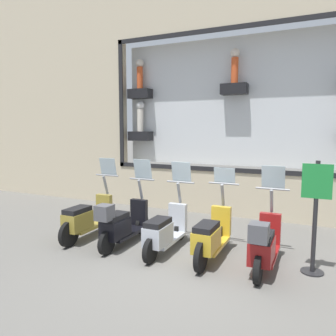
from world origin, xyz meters
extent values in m
plane|color=#66635E|center=(0.00, 0.00, 0.00)|extent=(120.00, 120.00, 0.00)
cube|color=beige|center=(3.60, 0.00, 0.60)|extent=(0.40, 6.76, 1.19)
cube|color=black|center=(3.39, 0.00, 4.84)|extent=(0.04, 6.76, 0.12)
cube|color=black|center=(3.39, 0.00, 1.25)|extent=(0.04, 6.76, 0.12)
cube|color=black|center=(3.39, 3.32, 3.05)|extent=(0.04, 0.12, 3.71)
cube|color=silver|center=(3.95, 0.00, 3.05)|extent=(0.04, 6.52, 3.47)
cube|color=black|center=(3.73, 0.00, 3.37)|extent=(0.36, 0.69, 0.28)
cylinder|color=#CC4C23|center=(3.73, 0.00, 3.85)|extent=(0.19, 0.19, 0.67)
sphere|color=beige|center=(3.73, 0.00, 4.30)|extent=(0.24, 0.24, 0.24)
cube|color=black|center=(3.73, 2.87, 3.37)|extent=(0.36, 0.69, 0.28)
cylinder|color=#CC4C23|center=(3.73, 2.87, 3.84)|extent=(0.18, 0.18, 0.65)
sphere|color=beige|center=(3.73, 2.87, 4.27)|extent=(0.23, 0.23, 0.23)
cube|color=black|center=(3.73, 2.87, 2.11)|extent=(0.36, 0.69, 0.28)
cylinder|color=silver|center=(3.73, 2.87, 2.58)|extent=(0.19, 0.19, 0.67)
sphere|color=white|center=(3.73, 2.87, 3.04)|extent=(0.24, 0.24, 0.24)
cylinder|color=black|center=(1.14, -1.38, 0.22)|extent=(0.45, 0.09, 0.45)
cylinder|color=black|center=(-0.20, -1.38, 0.22)|extent=(0.45, 0.09, 0.45)
cube|color=maroon|center=(0.47, -1.38, 0.21)|extent=(1.02, 0.38, 0.06)
cube|color=maroon|center=(0.10, -1.38, 0.42)|extent=(0.61, 0.35, 0.36)
cube|color=black|center=(0.10, -1.38, 0.65)|extent=(0.58, 0.31, 0.10)
cube|color=maroon|center=(1.02, -1.38, 0.52)|extent=(0.12, 0.37, 0.56)
cylinder|color=gray|center=(1.09, -1.38, 1.02)|extent=(0.20, 0.06, 0.45)
cylinder|color=gray|center=(1.16, -1.38, 1.23)|extent=(0.04, 0.60, 0.04)
cube|color=silver|center=(1.20, -1.38, 1.45)|extent=(0.11, 0.42, 0.43)
cube|color=#4C4C51|center=(-0.24, -1.38, 0.81)|extent=(0.28, 0.28, 0.28)
cylinder|color=black|center=(1.11, -0.46, 0.26)|extent=(0.52, 0.09, 0.52)
cylinder|color=black|center=(-0.17, -0.46, 0.26)|extent=(0.52, 0.09, 0.52)
cube|color=gold|center=(0.47, -0.46, 0.25)|extent=(1.02, 0.39, 0.06)
cube|color=gold|center=(0.10, -0.46, 0.46)|extent=(0.61, 0.35, 0.36)
cube|color=black|center=(0.10, -0.46, 0.69)|extent=(0.58, 0.31, 0.10)
cube|color=gold|center=(1.02, -0.46, 0.56)|extent=(0.12, 0.37, 0.56)
cylinder|color=gray|center=(1.09, -0.46, 1.05)|extent=(0.20, 0.06, 0.45)
cylinder|color=gray|center=(1.16, -0.46, 1.26)|extent=(0.04, 0.61, 0.04)
cube|color=silver|center=(1.20, -0.46, 1.42)|extent=(0.08, 0.42, 0.31)
cylinder|color=black|center=(1.14, 0.46, 0.22)|extent=(0.45, 0.09, 0.45)
cylinder|color=black|center=(-0.20, 0.46, 0.22)|extent=(0.45, 0.09, 0.45)
cube|color=#B7BCC6|center=(0.47, 0.46, 0.21)|extent=(1.02, 0.39, 0.06)
cube|color=#B7BCC6|center=(0.10, 0.46, 0.42)|extent=(0.61, 0.35, 0.36)
cube|color=black|center=(0.10, 0.46, 0.65)|extent=(0.58, 0.31, 0.10)
cube|color=#B7BCC6|center=(1.02, 0.46, 0.52)|extent=(0.12, 0.37, 0.56)
cylinder|color=gray|center=(1.09, 0.46, 1.02)|extent=(0.20, 0.06, 0.45)
cylinder|color=gray|center=(1.16, 0.46, 1.23)|extent=(0.04, 0.60, 0.04)
cube|color=silver|center=(1.20, 0.46, 1.44)|extent=(0.10, 0.42, 0.42)
cylinder|color=black|center=(1.14, 1.38, 0.22)|extent=(0.45, 0.09, 0.45)
cylinder|color=black|center=(-0.20, 1.38, 0.22)|extent=(0.45, 0.09, 0.45)
cube|color=black|center=(0.47, 1.38, 0.21)|extent=(1.02, 0.38, 0.06)
cube|color=black|center=(0.10, 1.38, 0.42)|extent=(0.61, 0.35, 0.36)
cube|color=black|center=(0.10, 1.38, 0.65)|extent=(0.58, 0.31, 0.10)
cube|color=black|center=(1.02, 1.38, 0.52)|extent=(0.12, 0.37, 0.56)
cylinder|color=gray|center=(1.09, 1.38, 1.02)|extent=(0.20, 0.06, 0.45)
cylinder|color=gray|center=(1.16, 1.38, 1.23)|extent=(0.04, 0.60, 0.04)
cube|color=silver|center=(1.20, 1.38, 1.45)|extent=(0.11, 0.42, 0.43)
cube|color=#4C4C51|center=(-0.24, 1.38, 0.81)|extent=(0.28, 0.28, 0.28)
cylinder|color=black|center=(1.12, 2.30, 0.26)|extent=(0.51, 0.09, 0.51)
cylinder|color=black|center=(-0.17, 2.30, 0.26)|extent=(0.51, 0.09, 0.51)
cube|color=olive|center=(0.47, 2.30, 0.24)|extent=(1.02, 0.38, 0.06)
cube|color=olive|center=(0.10, 2.30, 0.45)|extent=(0.61, 0.35, 0.36)
cube|color=black|center=(0.10, 2.30, 0.68)|extent=(0.58, 0.31, 0.10)
cube|color=olive|center=(1.02, 2.30, 0.55)|extent=(0.12, 0.37, 0.56)
cylinder|color=gray|center=(1.09, 2.30, 1.05)|extent=(0.20, 0.06, 0.45)
cylinder|color=gray|center=(1.16, 2.30, 1.26)|extent=(0.04, 0.61, 0.04)
cube|color=silver|center=(1.20, 2.30, 1.46)|extent=(0.10, 0.42, 0.40)
cylinder|color=#232326|center=(0.57, -2.12, 0.01)|extent=(0.36, 0.36, 0.02)
cylinder|color=#232326|center=(0.57, -2.12, 0.92)|extent=(0.07, 0.07, 1.84)
cube|color=#1E8438|center=(0.55, -2.12, 1.51)|extent=(0.03, 0.45, 0.55)
camera|label=1|loc=(-5.04, -2.12, 2.34)|focal=35.00mm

